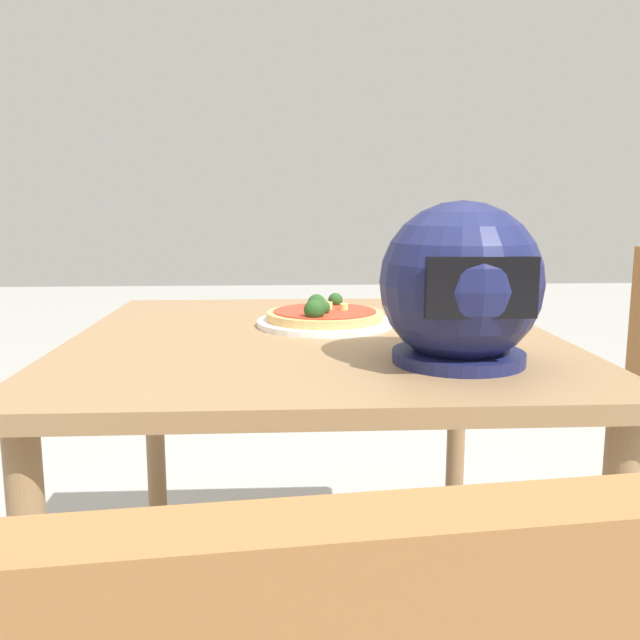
# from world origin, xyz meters

# --- Properties ---
(dining_table) EXTENTS (0.95, 1.01, 0.73)m
(dining_table) POSITION_xyz_m (0.00, 0.00, 0.64)
(dining_table) COLOR olive
(dining_table) RESTS_ON ground
(pizza_plate) EXTENTS (0.29, 0.29, 0.01)m
(pizza_plate) POSITION_xyz_m (-0.03, -0.09, 0.74)
(pizza_plate) COLOR white
(pizza_plate) RESTS_ON dining_table
(pizza) EXTENTS (0.25, 0.25, 0.06)m
(pizza) POSITION_xyz_m (-0.02, -0.09, 0.76)
(pizza) COLOR tan
(pizza) RESTS_ON pizza_plate
(motorcycle_helmet) EXTENTS (0.26, 0.26, 0.26)m
(motorcycle_helmet) POSITION_xyz_m (-0.22, 0.26, 0.86)
(motorcycle_helmet) COLOR #191E4C
(motorcycle_helmet) RESTS_ON dining_table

